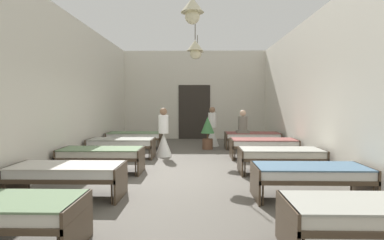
% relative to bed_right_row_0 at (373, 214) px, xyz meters
% --- Properties ---
extents(ground_plane, '(6.86, 14.06, 0.10)m').
position_rel_bed_right_row_0_xyz_m(ground_plane, '(-2.08, 3.80, -0.49)').
color(ground_plane, '#59544C').
extents(room_shell, '(6.66, 13.66, 3.91)m').
position_rel_bed_right_row_0_xyz_m(room_shell, '(-2.08, 5.18, 1.53)').
color(room_shell, silver).
rests_on(room_shell, ground).
extents(bed_right_row_0, '(1.90, 0.84, 0.57)m').
position_rel_bed_right_row_0_xyz_m(bed_right_row_0, '(0.00, 0.00, 0.00)').
color(bed_right_row_0, '#473828').
rests_on(bed_right_row_0, ground).
extents(bed_left_row_1, '(1.90, 0.84, 0.57)m').
position_rel_bed_right_row_0_xyz_m(bed_left_row_1, '(-4.16, 1.90, 0.00)').
color(bed_left_row_1, '#473828').
rests_on(bed_left_row_1, ground).
extents(bed_right_row_1, '(1.90, 0.84, 0.57)m').
position_rel_bed_right_row_0_xyz_m(bed_right_row_1, '(0.00, 1.90, 0.00)').
color(bed_right_row_1, '#473828').
rests_on(bed_right_row_1, ground).
extents(bed_left_row_2, '(1.90, 0.84, 0.57)m').
position_rel_bed_right_row_0_xyz_m(bed_left_row_2, '(-4.16, 3.80, 0.00)').
color(bed_left_row_2, '#473828').
rests_on(bed_left_row_2, ground).
extents(bed_right_row_2, '(1.90, 0.84, 0.57)m').
position_rel_bed_right_row_0_xyz_m(bed_right_row_2, '(0.00, 3.80, 0.00)').
color(bed_right_row_2, '#473828').
rests_on(bed_right_row_2, ground).
extents(bed_left_row_3, '(1.90, 0.84, 0.57)m').
position_rel_bed_right_row_0_xyz_m(bed_left_row_3, '(-4.16, 5.70, 0.00)').
color(bed_left_row_3, '#473828').
rests_on(bed_left_row_3, ground).
extents(bed_right_row_3, '(1.90, 0.84, 0.57)m').
position_rel_bed_right_row_0_xyz_m(bed_right_row_3, '(0.00, 5.70, 0.00)').
color(bed_right_row_3, '#473828').
rests_on(bed_right_row_3, ground).
extents(bed_left_row_4, '(1.90, 0.84, 0.57)m').
position_rel_bed_right_row_0_xyz_m(bed_left_row_4, '(-4.16, 7.60, 0.00)').
color(bed_left_row_4, '#473828').
rests_on(bed_left_row_4, ground).
extents(bed_right_row_4, '(1.90, 0.84, 0.57)m').
position_rel_bed_right_row_0_xyz_m(bed_right_row_4, '(0.00, 7.60, 0.00)').
color(bed_right_row_4, '#473828').
rests_on(bed_right_row_4, ground).
extents(nurse_near_aisle, '(0.52, 0.52, 1.49)m').
position_rel_bed_right_row_0_xyz_m(nurse_near_aisle, '(-1.38, 8.26, 0.09)').
color(nurse_near_aisle, white).
rests_on(nurse_near_aisle, ground).
extents(nurse_mid_aisle, '(0.52, 0.52, 1.49)m').
position_rel_bed_right_row_0_xyz_m(nurse_mid_aisle, '(-2.96, 6.03, 0.09)').
color(nurse_mid_aisle, white).
rests_on(nurse_mid_aisle, ground).
extents(patient_seated_primary, '(0.44, 0.44, 0.80)m').
position_rel_bed_right_row_0_xyz_m(patient_seated_primary, '(-0.35, 7.51, 0.43)').
color(patient_seated_primary, slate).
rests_on(patient_seated_primary, bed_right_row_4).
extents(potted_plant, '(0.47, 0.47, 1.14)m').
position_rel_bed_right_row_0_xyz_m(potted_plant, '(-1.58, 7.47, 0.23)').
color(potted_plant, brown).
rests_on(potted_plant, ground).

